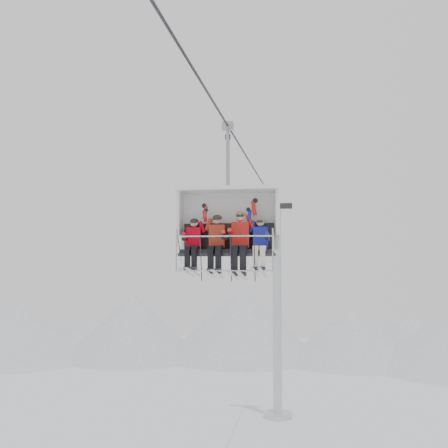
# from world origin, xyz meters

# --- Properties ---
(ridgeline) EXTENTS (72.00, 21.00, 7.00)m
(ridgeline) POSITION_xyz_m (-1.58, 42.05, 2.84)
(ridgeline) COLOR silver
(ridgeline) RESTS_ON ground
(lift_tower_right) EXTENTS (2.00, 1.80, 13.48)m
(lift_tower_right) POSITION_xyz_m (0.00, 22.00, 5.78)
(lift_tower_right) COLOR silver
(lift_tower_right) RESTS_ON ground
(haul_cable) EXTENTS (0.06, 50.00, 0.06)m
(haul_cable) POSITION_xyz_m (0.00, 0.00, 13.30)
(haul_cable) COLOR #2B2B30
(haul_cable) RESTS_ON lift_tower_left
(chairlift_carrier) EXTENTS (2.68, 1.17, 3.98)m
(chairlift_carrier) POSITION_xyz_m (0.00, 0.80, 10.74)
(chairlift_carrier) COLOR black
(chairlift_carrier) RESTS_ON haul_cable
(skier_far_left) EXTENTS (0.38, 1.69, 1.52)m
(skier_far_left) POSITION_xyz_m (-0.89, 0.47, 10.18)
(skier_far_left) COLOR red
(skier_far_left) RESTS_ON chairlift_carrier
(skier_center_left) EXTENTS (0.42, 1.69, 1.66)m
(skier_center_left) POSITION_xyz_m (-0.27, 0.48, 10.22)
(skier_center_left) COLOR #AE2F1C
(skier_center_left) RESTS_ON chairlift_carrier
(skier_center_right) EXTENTS (0.46, 1.69, 1.79)m
(skier_center_right) POSITION_xyz_m (0.35, 0.49, 10.26)
(skier_center_right) COLOR red
(skier_center_right) RESTS_ON chairlift_carrier
(skier_far_right) EXTENTS (0.38, 1.69, 1.51)m
(skier_far_right) POSITION_xyz_m (0.87, 0.47, 10.18)
(skier_far_right) COLOR #181F9A
(skier_far_right) RESTS_ON chairlift_carrier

